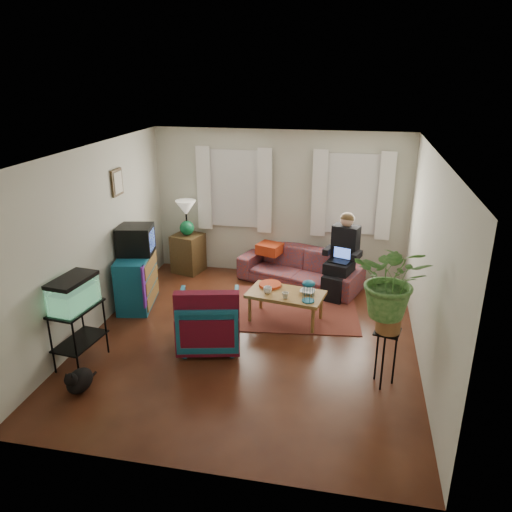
% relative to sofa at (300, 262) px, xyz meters
% --- Properties ---
extents(floor, '(4.50, 5.00, 0.01)m').
position_rel_sofa_xyz_m(floor, '(-0.45, -2.05, -0.41)').
color(floor, '#4F2B14').
rests_on(floor, ground).
extents(ceiling, '(4.50, 5.00, 0.01)m').
position_rel_sofa_xyz_m(ceiling, '(-0.45, -2.05, 2.19)').
color(ceiling, white).
rests_on(ceiling, wall_back).
extents(wall_back, '(4.50, 0.01, 2.60)m').
position_rel_sofa_xyz_m(wall_back, '(-0.45, 0.45, 0.89)').
color(wall_back, silver).
rests_on(wall_back, floor).
extents(wall_front, '(4.50, 0.01, 2.60)m').
position_rel_sofa_xyz_m(wall_front, '(-0.45, -4.55, 0.89)').
color(wall_front, silver).
rests_on(wall_front, floor).
extents(wall_left, '(0.01, 5.00, 2.60)m').
position_rel_sofa_xyz_m(wall_left, '(-2.70, -2.05, 0.89)').
color(wall_left, silver).
rests_on(wall_left, floor).
extents(wall_right, '(0.01, 5.00, 2.60)m').
position_rel_sofa_xyz_m(wall_right, '(1.80, -2.05, 0.89)').
color(wall_right, silver).
rests_on(wall_right, floor).
extents(window_left, '(1.08, 0.04, 1.38)m').
position_rel_sofa_xyz_m(window_left, '(-1.25, 0.43, 1.14)').
color(window_left, white).
rests_on(window_left, wall_back).
extents(window_right, '(1.08, 0.04, 1.38)m').
position_rel_sofa_xyz_m(window_right, '(0.80, 0.43, 1.14)').
color(window_right, white).
rests_on(window_right, wall_back).
extents(curtains_left, '(1.36, 0.06, 1.50)m').
position_rel_sofa_xyz_m(curtains_left, '(-1.25, 0.35, 1.14)').
color(curtains_left, white).
rests_on(curtains_left, wall_back).
extents(curtains_right, '(1.36, 0.06, 1.50)m').
position_rel_sofa_xyz_m(curtains_right, '(0.80, 0.35, 1.14)').
color(curtains_right, white).
rests_on(curtains_right, wall_back).
extents(picture_frame, '(0.04, 0.32, 0.40)m').
position_rel_sofa_xyz_m(picture_frame, '(-2.67, -1.20, 1.54)').
color(picture_frame, '#3D2616').
rests_on(picture_frame, wall_left).
extents(area_rug, '(2.18, 1.83, 0.01)m').
position_rel_sofa_xyz_m(area_rug, '(0.01, -1.00, -0.40)').
color(area_rug, brown).
rests_on(area_rug, floor).
extents(sofa, '(2.26, 1.47, 0.82)m').
position_rel_sofa_xyz_m(sofa, '(0.00, 0.00, 0.00)').
color(sofa, brown).
rests_on(sofa, floor).
extents(seated_person, '(0.71, 0.78, 1.26)m').
position_rel_sofa_xyz_m(seated_person, '(0.72, -0.25, 0.22)').
color(seated_person, black).
rests_on(seated_person, sofa).
extents(side_table, '(0.60, 0.60, 0.71)m').
position_rel_sofa_xyz_m(side_table, '(-2.10, 0.18, -0.06)').
color(side_table, '#3E2217').
rests_on(side_table, floor).
extents(table_lamp, '(0.45, 0.45, 0.65)m').
position_rel_sofa_xyz_m(table_lamp, '(-2.10, 0.18, 0.60)').
color(table_lamp, white).
rests_on(table_lamp, side_table).
extents(dresser, '(0.64, 1.01, 0.84)m').
position_rel_sofa_xyz_m(dresser, '(-2.44, -1.33, 0.01)').
color(dresser, '#135C72').
rests_on(dresser, floor).
extents(crt_tv, '(0.59, 0.56, 0.45)m').
position_rel_sofa_xyz_m(crt_tv, '(-2.44, -1.24, 0.66)').
color(crt_tv, black).
rests_on(crt_tv, dresser).
extents(aquarium_stand, '(0.47, 0.74, 0.78)m').
position_rel_sofa_xyz_m(aquarium_stand, '(-2.45, -3.05, -0.02)').
color(aquarium_stand, black).
rests_on(aquarium_stand, floor).
extents(aquarium, '(0.42, 0.68, 0.41)m').
position_rel_sofa_xyz_m(aquarium, '(-2.45, -3.05, 0.58)').
color(aquarium, '#7FD899').
rests_on(aquarium, aquarium_stand).
extents(black_cat, '(0.27, 0.41, 0.34)m').
position_rel_sofa_xyz_m(black_cat, '(-2.16, -3.61, -0.24)').
color(black_cat, black).
rests_on(black_cat, floor).
extents(armchair, '(0.95, 0.91, 0.82)m').
position_rel_sofa_xyz_m(armchair, '(-0.97, -2.30, 0.00)').
color(armchair, '#116068').
rests_on(armchair, floor).
extents(serape_throw, '(0.85, 0.37, 0.68)m').
position_rel_sofa_xyz_m(serape_throw, '(-0.90, -2.61, 0.17)').
color(serape_throw, '#9E0A0A').
rests_on(serape_throw, armchair).
extents(coffee_table, '(1.19, 0.79, 0.46)m').
position_rel_sofa_xyz_m(coffee_table, '(-0.05, -1.40, -0.18)').
color(coffee_table, brown).
rests_on(coffee_table, floor).
extents(cup_a, '(0.14, 0.14, 0.10)m').
position_rel_sofa_xyz_m(cup_a, '(-0.32, -1.46, 0.09)').
color(cup_a, white).
rests_on(cup_a, coffee_table).
extents(cup_b, '(0.12, 0.12, 0.09)m').
position_rel_sofa_xyz_m(cup_b, '(-0.03, -1.59, 0.09)').
color(cup_b, beige).
rests_on(cup_b, coffee_table).
extents(bowl, '(0.25, 0.25, 0.05)m').
position_rel_sofa_xyz_m(bowl, '(0.26, -1.36, 0.07)').
color(bowl, white).
rests_on(bowl, coffee_table).
extents(snack_tray, '(0.40, 0.40, 0.04)m').
position_rel_sofa_xyz_m(snack_tray, '(-0.32, -1.20, 0.07)').
color(snack_tray, '#B21414').
rests_on(snack_tray, coffee_table).
extents(birdcage, '(0.21, 0.21, 0.32)m').
position_rel_sofa_xyz_m(birdcage, '(0.30, -1.62, 0.21)').
color(birdcage, '#115B6B').
rests_on(birdcage, coffee_table).
extents(plant_stand, '(0.37, 0.37, 0.72)m').
position_rel_sofa_xyz_m(plant_stand, '(1.32, -2.77, -0.05)').
color(plant_stand, black).
rests_on(plant_stand, floor).
extents(potted_plant, '(0.96, 0.88, 0.92)m').
position_rel_sofa_xyz_m(potted_plant, '(1.32, -2.77, 0.81)').
color(potted_plant, '#599947').
rests_on(potted_plant, plant_stand).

